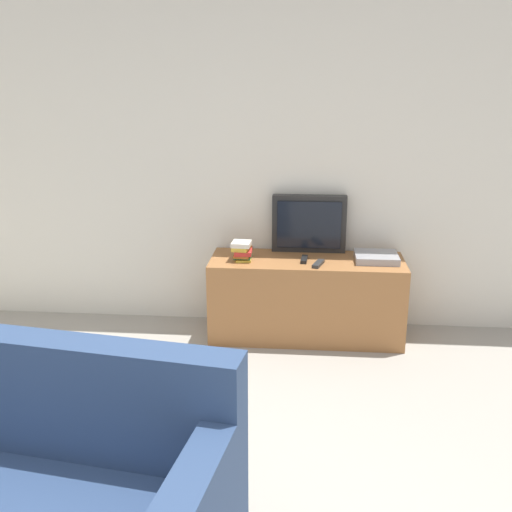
% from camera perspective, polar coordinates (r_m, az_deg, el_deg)
% --- Properties ---
extents(wall_back, '(9.00, 0.06, 2.60)m').
position_cam_1_polar(wall_back, '(4.70, -2.31, 8.97)').
color(wall_back, silver).
rests_on(wall_back, ground_plane).
extents(tv_stand, '(1.45, 0.53, 0.62)m').
position_cam_1_polar(tv_stand, '(4.60, 4.80, -4.01)').
color(tv_stand, '#9E6638').
rests_on(tv_stand, ground_plane).
extents(television, '(0.57, 0.09, 0.45)m').
position_cam_1_polar(television, '(4.65, 5.07, 3.08)').
color(television, black).
rests_on(television, tv_stand).
extents(book_stack, '(0.15, 0.21, 0.14)m').
position_cam_1_polar(book_stack, '(4.46, -1.31, 0.54)').
color(book_stack, gold).
rests_on(book_stack, tv_stand).
extents(remote_on_stand, '(0.05, 0.17, 0.02)m').
position_cam_1_polar(remote_on_stand, '(4.46, 4.61, -0.32)').
color(remote_on_stand, black).
rests_on(remote_on_stand, tv_stand).
extents(remote_secondary, '(0.10, 0.18, 0.02)m').
position_cam_1_polar(remote_secondary, '(4.37, 5.95, -0.74)').
color(remote_secondary, '#2D2D2D').
rests_on(remote_secondary, tv_stand).
extents(set_top_box, '(0.32, 0.29, 0.05)m').
position_cam_1_polar(set_top_box, '(4.54, 11.39, -0.11)').
color(set_top_box, '#99999E').
rests_on(set_top_box, tv_stand).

